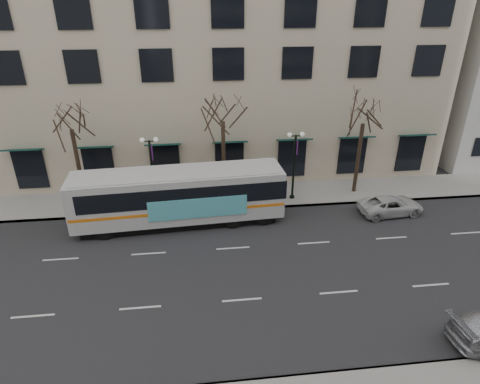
{
  "coord_description": "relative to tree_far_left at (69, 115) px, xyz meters",
  "views": [
    {
      "loc": [
        -1.87,
        -17.79,
        13.65
      ],
      "look_at": [
        0.37,
        1.78,
        4.0
      ],
      "focal_mm": 30.0,
      "sensor_mm": 36.0,
      "label": 1
    }
  ],
  "objects": [
    {
      "name": "tree_far_left",
      "position": [
        0.0,
        0.0,
        0.0
      ],
      "size": [
        3.6,
        3.6,
        8.34
      ],
      "color": "black",
      "rests_on": "ground"
    },
    {
      "name": "sidewalk_far",
      "position": [
        15.0,
        0.2,
        -6.62
      ],
      "size": [
        80.0,
        4.0,
        0.15
      ],
      "primitive_type": "cube",
      "color": "gray",
      "rests_on": "ground"
    },
    {
      "name": "lamp_post_left",
      "position": [
        5.01,
        -0.6,
        -3.75
      ],
      "size": [
        1.22,
        0.45,
        5.21
      ],
      "color": "black",
      "rests_on": "ground"
    },
    {
      "name": "white_pickup",
      "position": [
        21.3,
        -3.43,
        -6.08
      ],
      "size": [
        4.62,
        2.43,
        1.24
      ],
      "primitive_type": "imported",
      "rotation": [
        0.0,
        0.0,
        1.66
      ],
      "color": "silver",
      "rests_on": "ground"
    },
    {
      "name": "tree_far_mid",
      "position": [
        10.0,
        0.0,
        0.21
      ],
      "size": [
        3.6,
        3.6,
        8.55
      ],
      "color": "black",
      "rests_on": "ground"
    },
    {
      "name": "city_bus",
      "position": [
        6.92,
        -3.0,
        -4.69
      ],
      "size": [
        13.72,
        3.77,
        3.68
      ],
      "rotation": [
        0.0,
        0.0,
        0.06
      ],
      "color": "silver",
      "rests_on": "ground"
    },
    {
      "name": "building_hotel",
      "position": [
        8.0,
        12.2,
        5.3
      ],
      "size": [
        40.0,
        20.0,
        24.0
      ],
      "primitive_type": "cube",
      "color": "#C6B497",
      "rests_on": "ground"
    },
    {
      "name": "ground",
      "position": [
        10.0,
        -8.8,
        -6.7
      ],
      "size": [
        160.0,
        160.0,
        0.0
      ],
      "primitive_type": "plane",
      "color": "black",
      "rests_on": "ground"
    },
    {
      "name": "tree_far_right",
      "position": [
        20.0,
        0.0,
        -0.28
      ],
      "size": [
        3.6,
        3.6,
        8.06
      ],
      "color": "black",
      "rests_on": "ground"
    },
    {
      "name": "lamp_post_right",
      "position": [
        15.01,
        -0.6,
        -3.75
      ],
      "size": [
        1.22,
        0.45,
        5.21
      ],
      "color": "black",
      "rests_on": "ground"
    }
  ]
}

